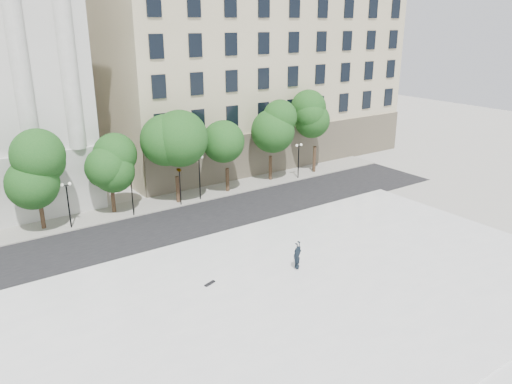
% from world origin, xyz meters
% --- Properties ---
extents(ground, '(160.00, 160.00, 0.00)m').
position_xyz_m(ground, '(0.00, 0.00, 0.00)').
color(ground, '#A9A7A0').
rests_on(ground, ground).
extents(plaza, '(44.00, 22.00, 0.45)m').
position_xyz_m(plaza, '(0.00, 3.00, 0.23)').
color(plaza, white).
rests_on(plaza, ground).
extents(street, '(60.00, 8.00, 0.02)m').
position_xyz_m(street, '(0.00, 18.00, 0.01)').
color(street, black).
rests_on(street, ground).
extents(far_sidewalk, '(60.00, 4.00, 0.12)m').
position_xyz_m(far_sidewalk, '(0.00, 24.00, 0.06)').
color(far_sidewalk, '#9A978E').
rests_on(far_sidewalk, ground).
extents(building_east, '(36.00, 26.15, 23.00)m').
position_xyz_m(building_east, '(20.00, 38.91, 11.14)').
color(building_east, beige).
rests_on(building_east, ground).
extents(traffic_light_west, '(0.77, 1.60, 4.13)m').
position_xyz_m(traffic_light_west, '(-0.78, 22.30, 3.62)').
color(traffic_light_west, black).
rests_on(traffic_light_west, ground).
extents(traffic_light_east, '(0.63, 1.76, 4.19)m').
position_xyz_m(traffic_light_east, '(3.89, 22.30, 3.69)').
color(traffic_light_east, black).
rests_on(traffic_light_east, ground).
extents(person_lying, '(1.35, 2.10, 0.54)m').
position_xyz_m(person_lying, '(4.28, 5.60, 0.72)').
color(person_lying, black).
rests_on(person_lying, plaza).
extents(skateboard, '(0.86, 0.47, 0.09)m').
position_xyz_m(skateboard, '(-1.66, 7.15, 0.49)').
color(skateboard, black).
rests_on(skateboard, plaza).
extents(street_trees, '(46.22, 5.03, 7.46)m').
position_xyz_m(street_trees, '(0.35, 23.53, 5.04)').
color(street_trees, '#382619').
rests_on(street_trees, ground).
extents(lamp_posts, '(36.04, 0.28, 4.44)m').
position_xyz_m(lamp_posts, '(0.39, 22.60, 2.86)').
color(lamp_posts, black).
rests_on(lamp_posts, ground).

